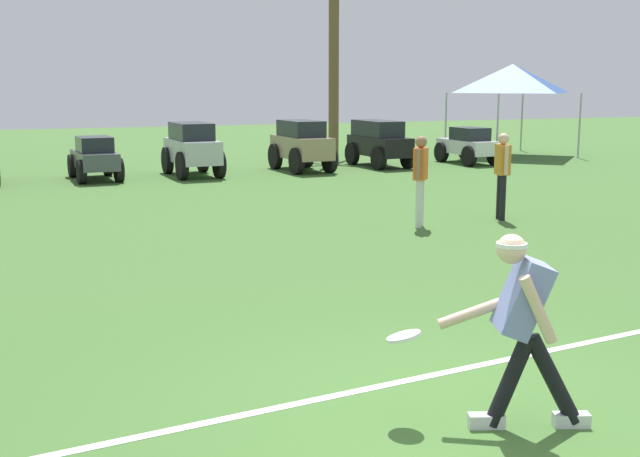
{
  "coord_description": "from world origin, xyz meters",
  "views": [
    {
      "loc": [
        -3.01,
        -4.84,
        2.46
      ],
      "look_at": [
        0.12,
        3.08,
        0.9
      ],
      "focal_mm": 45.0,
      "sensor_mm": 36.0,
      "label": 1
    }
  ],
  "objects_px": {
    "frisbee_in_flight": "(404,336)",
    "parked_car_slot_d": "(192,148)",
    "parked_car_slot_f": "(379,142)",
    "event_tent": "(512,78)",
    "frisbee_thrower": "(522,321)",
    "parked_car_slot_g": "(468,145)",
    "teammate_near_sideline": "(420,173)",
    "palm_tree_left_of_centre": "(334,35)",
    "parked_car_slot_e": "(301,144)",
    "teammate_midfield": "(502,168)",
    "parked_car_slot_c": "(95,158)"
  },
  "relations": [
    {
      "from": "palm_tree_left_of_centre",
      "to": "parked_car_slot_c",
      "type": "bearing_deg",
      "value": -153.0
    },
    {
      "from": "frisbee_thrower",
      "to": "frisbee_in_flight",
      "type": "height_order",
      "value": "frisbee_thrower"
    },
    {
      "from": "parked_car_slot_e",
      "to": "palm_tree_left_of_centre",
      "type": "height_order",
      "value": "palm_tree_left_of_centre"
    },
    {
      "from": "frisbee_in_flight",
      "to": "teammate_near_sideline",
      "type": "distance_m",
      "value": 8.03
    },
    {
      "from": "parked_car_slot_d",
      "to": "parked_car_slot_c",
      "type": "bearing_deg",
      "value": 179.01
    },
    {
      "from": "parked_car_slot_d",
      "to": "frisbee_in_flight",
      "type": "bearing_deg",
      "value": -97.21
    },
    {
      "from": "parked_car_slot_f",
      "to": "parked_car_slot_e",
      "type": "bearing_deg",
      "value": -173.79
    },
    {
      "from": "frisbee_thrower",
      "to": "parked_car_slot_d",
      "type": "distance_m",
      "value": 16.45
    },
    {
      "from": "teammate_midfield",
      "to": "parked_car_slot_e",
      "type": "bearing_deg",
      "value": 93.52
    },
    {
      "from": "frisbee_thrower",
      "to": "event_tent",
      "type": "distance_m",
      "value": 22.26
    },
    {
      "from": "parked_car_slot_c",
      "to": "parked_car_slot_d",
      "type": "xyz_separation_m",
      "value": [
        2.5,
        -0.04,
        0.18
      ]
    },
    {
      "from": "frisbee_thrower",
      "to": "parked_car_slot_c",
      "type": "distance_m",
      "value": 16.48
    },
    {
      "from": "teammate_near_sideline",
      "to": "parked_car_slot_f",
      "type": "distance_m",
      "value": 10.03
    },
    {
      "from": "frisbee_thrower",
      "to": "parked_car_slot_c",
      "type": "xyz_separation_m",
      "value": [
        -1.18,
        16.44,
        -0.23
      ]
    },
    {
      "from": "parked_car_slot_d",
      "to": "teammate_near_sideline",
      "type": "bearing_deg",
      "value": -77.8
    },
    {
      "from": "palm_tree_left_of_centre",
      "to": "frisbee_in_flight",
      "type": "bearing_deg",
      "value": -111.19
    },
    {
      "from": "frisbee_thrower",
      "to": "event_tent",
      "type": "relative_size",
      "value": 0.43
    },
    {
      "from": "teammate_near_sideline",
      "to": "palm_tree_left_of_centre",
      "type": "bearing_deg",
      "value": 73.61
    },
    {
      "from": "frisbee_thrower",
      "to": "parked_car_slot_g",
      "type": "distance_m",
      "value": 19.22
    },
    {
      "from": "teammate_near_sideline",
      "to": "frisbee_in_flight",
      "type": "bearing_deg",
      "value": -119.47
    },
    {
      "from": "parked_car_slot_f",
      "to": "parked_car_slot_g",
      "type": "distance_m",
      "value": 2.9
    },
    {
      "from": "parked_car_slot_f",
      "to": "event_tent",
      "type": "bearing_deg",
      "value": 15.05
    },
    {
      "from": "parked_car_slot_e",
      "to": "parked_car_slot_g",
      "type": "distance_m",
      "value": 5.41
    },
    {
      "from": "teammate_near_sideline",
      "to": "parked_car_slot_d",
      "type": "relative_size",
      "value": 0.65
    },
    {
      "from": "frisbee_thrower",
      "to": "parked_car_slot_d",
      "type": "bearing_deg",
      "value": 85.4
    },
    {
      "from": "parked_car_slot_d",
      "to": "parked_car_slot_e",
      "type": "height_order",
      "value": "same"
    },
    {
      "from": "parked_car_slot_f",
      "to": "event_tent",
      "type": "distance_m",
      "value": 6.11
    },
    {
      "from": "parked_car_slot_g",
      "to": "palm_tree_left_of_centre",
      "type": "bearing_deg",
      "value": 122.89
    },
    {
      "from": "teammate_near_sideline",
      "to": "teammate_midfield",
      "type": "height_order",
      "value": "same"
    },
    {
      "from": "parked_car_slot_d",
      "to": "palm_tree_left_of_centre",
      "type": "height_order",
      "value": "palm_tree_left_of_centre"
    },
    {
      "from": "palm_tree_left_of_centre",
      "to": "parked_car_slot_d",
      "type": "bearing_deg",
      "value": -143.66
    },
    {
      "from": "parked_car_slot_c",
      "to": "palm_tree_left_of_centre",
      "type": "bearing_deg",
      "value": 27.0
    },
    {
      "from": "frisbee_in_flight",
      "to": "parked_car_slot_e",
      "type": "height_order",
      "value": "parked_car_slot_e"
    },
    {
      "from": "parked_car_slot_g",
      "to": "teammate_near_sideline",
      "type": "bearing_deg",
      "value": -126.08
    },
    {
      "from": "event_tent",
      "to": "parked_car_slot_d",
      "type": "bearing_deg",
      "value": -170.53
    },
    {
      "from": "frisbee_in_flight",
      "to": "teammate_midfield",
      "type": "relative_size",
      "value": 0.23
    },
    {
      "from": "frisbee_in_flight",
      "to": "parked_car_slot_d",
      "type": "distance_m",
      "value": 16.06
    },
    {
      "from": "frisbee_thrower",
      "to": "event_tent",
      "type": "bearing_deg",
      "value": 55.45
    },
    {
      "from": "frisbee_thrower",
      "to": "parked_car_slot_g",
      "type": "relative_size",
      "value": 0.64
    },
    {
      "from": "teammate_near_sideline",
      "to": "teammate_midfield",
      "type": "xyz_separation_m",
      "value": [
        1.73,
        0.12,
        0.0
      ]
    },
    {
      "from": "parked_car_slot_f",
      "to": "palm_tree_left_of_centre",
      "type": "bearing_deg",
      "value": 87.35
    },
    {
      "from": "frisbee_thrower",
      "to": "teammate_near_sideline",
      "type": "bearing_deg",
      "value": 66.42
    },
    {
      "from": "parked_car_slot_g",
      "to": "frisbee_thrower",
      "type": "bearing_deg",
      "value": -120.83
    },
    {
      "from": "teammate_midfield",
      "to": "parked_car_slot_c",
      "type": "xyz_separation_m",
      "value": [
        -6.16,
        8.86,
        -0.38
      ]
    },
    {
      "from": "frisbee_in_flight",
      "to": "parked_car_slot_d",
      "type": "relative_size",
      "value": 0.15
    },
    {
      "from": "parked_car_slot_g",
      "to": "parked_car_slot_d",
      "type": "bearing_deg",
      "value": -179.3
    },
    {
      "from": "teammate_near_sideline",
      "to": "parked_car_slot_c",
      "type": "bearing_deg",
      "value": 116.25
    },
    {
      "from": "parked_car_slot_d",
      "to": "parked_car_slot_g",
      "type": "height_order",
      "value": "parked_car_slot_d"
    },
    {
      "from": "parked_car_slot_e",
      "to": "frisbee_in_flight",
      "type": "bearing_deg",
      "value": -107.75
    },
    {
      "from": "parked_car_slot_g",
      "to": "frisbee_in_flight",
      "type": "bearing_deg",
      "value": -123.32
    }
  ]
}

